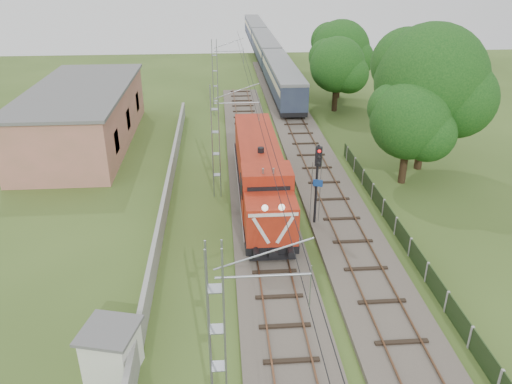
{
  "coord_description": "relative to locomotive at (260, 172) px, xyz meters",
  "views": [
    {
      "loc": [
        -2.69,
        -20.74,
        15.76
      ],
      "look_at": [
        -0.53,
        7.67,
        2.2
      ],
      "focal_mm": 35.0,
      "sensor_mm": 36.0,
      "label": 1
    }
  ],
  "objects": [
    {
      "name": "tree_b",
      "position": [
        13.44,
        4.92,
        4.93
      ],
      "size": [
        8.85,
        8.43,
        11.47
      ],
      "color": "#3B2518",
      "rests_on": "ground"
    },
    {
      "name": "tree_a",
      "position": [
        11.15,
        2.31,
        2.64
      ],
      "size": [
        6.03,
        5.74,
        7.81
      ],
      "color": "#3B2518",
      "rests_on": "ground"
    },
    {
      "name": "station_building",
      "position": [
        -15.0,
        13.14,
        0.4
      ],
      "size": [
        8.4,
        20.4,
        5.22
      ],
      "color": "tan",
      "rests_on": "ground"
    },
    {
      "name": "fence",
      "position": [
        8.0,
        -7.86,
        -1.63
      ],
      "size": [
        0.12,
        32.0,
        1.2
      ],
      "color": "black",
      "rests_on": "ground"
    },
    {
      "name": "tree_c",
      "position": [
        10.22,
        21.88,
        2.79
      ],
      "size": [
        6.22,
        5.92,
        8.06
      ],
      "color": "#3B2518",
      "rests_on": "ground"
    },
    {
      "name": "ground",
      "position": [
        0.0,
        -10.86,
        -2.23
      ],
      "size": [
        140.0,
        140.0,
        0.0
      ],
      "primitive_type": "plane",
      "color": "#374C1C",
      "rests_on": "ground"
    },
    {
      "name": "track_main",
      "position": [
        0.0,
        -3.86,
        -2.05
      ],
      "size": [
        4.2,
        70.0,
        0.45
      ],
      "color": "#6B6054",
      "rests_on": "ground"
    },
    {
      "name": "track_side",
      "position": [
        5.0,
        9.14,
        -2.05
      ],
      "size": [
        4.2,
        80.0,
        0.45
      ],
      "color": "#6B6054",
      "rests_on": "ground"
    },
    {
      "name": "catenary",
      "position": [
        -2.95,
        1.14,
        1.82
      ],
      "size": [
        3.31,
        70.0,
        8.0
      ],
      "color": "gray",
      "rests_on": "ground"
    },
    {
      "name": "boundary_wall",
      "position": [
        -6.5,
        1.14,
        -1.48
      ],
      "size": [
        0.25,
        40.0,
        1.5
      ],
      "primitive_type": "cube",
      "color": "#9E9E99",
      "rests_on": "ground"
    },
    {
      "name": "relay_hut",
      "position": [
        -7.4,
        -15.56,
        -1.1
      ],
      "size": [
        2.64,
        2.64,
        2.24
      ],
      "color": "silver",
      "rests_on": "ground"
    },
    {
      "name": "coach_rake",
      "position": [
        5.0,
        50.41,
        0.22
      ],
      "size": [
        2.94,
        65.53,
        3.4
      ],
      "color": "black",
      "rests_on": "ground"
    },
    {
      "name": "locomotive",
      "position": [
        0.0,
        0.0,
        0.0
      ],
      "size": [
        2.98,
        17.04,
        4.33
      ],
      "color": "black",
      "rests_on": "ground"
    },
    {
      "name": "tree_d",
      "position": [
        11.87,
        27.49,
        3.48
      ],
      "size": [
        7.06,
        6.73,
        9.15
      ],
      "color": "#3B2518",
      "rests_on": "ground"
    },
    {
      "name": "signal_post",
      "position": [
        3.16,
        -4.04,
        1.57
      ],
      "size": [
        0.58,
        0.48,
        5.53
      ],
      "color": "black",
      "rests_on": "ground"
    }
  ]
}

